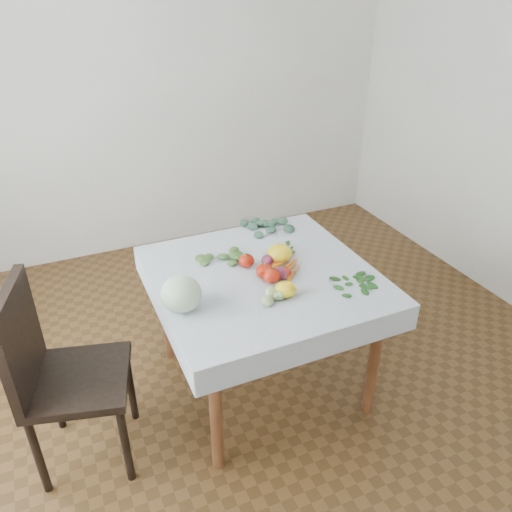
{
  "coord_description": "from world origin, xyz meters",
  "views": [
    {
      "loc": [
        -0.94,
        -2.02,
        2.13
      ],
      "look_at": [
        -0.01,
        0.08,
        0.82
      ],
      "focal_mm": 35.0,
      "sensor_mm": 36.0,
      "label": 1
    }
  ],
  "objects_px": {
    "table": "(263,290)",
    "heirloom_back": "(280,253)",
    "carrot_bunch": "(288,263)",
    "chair": "(54,368)",
    "cabbage": "(181,294)"
  },
  "relations": [
    {
      "from": "table",
      "to": "heirloom_back",
      "type": "relative_size",
      "value": 7.32
    },
    {
      "from": "table",
      "to": "heirloom_back",
      "type": "height_order",
      "value": "heirloom_back"
    },
    {
      "from": "heirloom_back",
      "to": "carrot_bunch",
      "type": "height_order",
      "value": "heirloom_back"
    },
    {
      "from": "table",
      "to": "carrot_bunch",
      "type": "relative_size",
      "value": 3.52
    },
    {
      "from": "chair",
      "to": "table",
      "type": "bearing_deg",
      "value": 4.4
    },
    {
      "from": "cabbage",
      "to": "carrot_bunch",
      "type": "distance_m",
      "value": 0.66
    },
    {
      "from": "heirloom_back",
      "to": "chair",
      "type": "bearing_deg",
      "value": -172.21
    },
    {
      "from": "cabbage",
      "to": "carrot_bunch",
      "type": "relative_size",
      "value": 0.67
    },
    {
      "from": "chair",
      "to": "heirloom_back",
      "type": "bearing_deg",
      "value": 7.79
    },
    {
      "from": "carrot_bunch",
      "to": "chair",
      "type": "bearing_deg",
      "value": -174.98
    },
    {
      "from": "chair",
      "to": "cabbage",
      "type": "bearing_deg",
      "value": -4.98
    },
    {
      "from": "heirloom_back",
      "to": "carrot_bunch",
      "type": "relative_size",
      "value": 0.48
    },
    {
      "from": "table",
      "to": "cabbage",
      "type": "bearing_deg",
      "value": -164.25
    },
    {
      "from": "cabbage",
      "to": "table",
      "type": "bearing_deg",
      "value": 15.75
    },
    {
      "from": "chair",
      "to": "carrot_bunch",
      "type": "height_order",
      "value": "chair"
    }
  ]
}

